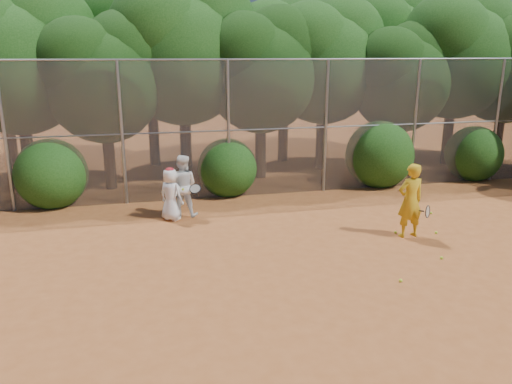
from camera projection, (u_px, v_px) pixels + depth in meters
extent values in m
plane|color=#954C21|center=(336.00, 278.00, 9.62)|extent=(80.00, 80.00, 0.00)
cylinder|color=gray|center=(5.00, 138.00, 13.16)|extent=(0.09, 0.09, 4.00)
cylinder|color=gray|center=(122.00, 134.00, 13.82)|extent=(0.09, 0.09, 4.00)
cylinder|color=gray|center=(228.00, 131.00, 14.48)|extent=(0.09, 0.09, 4.00)
cylinder|color=gray|center=(326.00, 127.00, 15.14)|extent=(0.09, 0.09, 4.00)
cylinder|color=gray|center=(415.00, 124.00, 15.80)|extent=(0.09, 0.09, 4.00)
cylinder|color=gray|center=(497.00, 121.00, 16.46)|extent=(0.09, 0.09, 4.00)
cylinder|color=gray|center=(262.00, 59.00, 14.16)|extent=(20.00, 0.05, 0.05)
cylinder|color=gray|center=(262.00, 129.00, 14.70)|extent=(20.00, 0.04, 0.04)
cube|color=slate|center=(262.00, 129.00, 14.70)|extent=(20.00, 0.02, 4.00)
cylinder|color=black|center=(27.00, 149.00, 15.70)|extent=(0.38, 0.38, 2.52)
sphere|color=#163F0F|center=(17.00, 68.00, 15.04)|extent=(4.03, 4.03, 4.03)
sphere|color=#163F0F|center=(44.00, 34.00, 15.32)|extent=(3.23, 3.23, 3.23)
cylinder|color=black|center=(109.00, 155.00, 15.65)|extent=(0.36, 0.36, 2.17)
sphere|color=black|center=(103.00, 86.00, 15.07)|extent=(3.47, 3.47, 3.47)
sphere|color=black|center=(125.00, 56.00, 15.31)|extent=(2.78, 2.78, 2.78)
sphere|color=black|center=(79.00, 62.00, 14.50)|extent=(2.60, 2.60, 2.60)
cylinder|color=black|center=(186.00, 139.00, 17.07)|extent=(0.39, 0.39, 2.66)
sphere|color=#163F0F|center=(183.00, 60.00, 16.36)|extent=(4.26, 4.26, 4.26)
sphere|color=#163F0F|center=(206.00, 27.00, 16.66)|extent=(3.40, 3.40, 3.40)
sphere|color=#163F0F|center=(159.00, 33.00, 15.67)|extent=(3.19, 3.19, 3.19)
cylinder|color=black|center=(261.00, 145.00, 17.11)|extent=(0.37, 0.37, 2.27)
sphere|color=black|center=(261.00, 78.00, 16.50)|extent=(3.64, 3.64, 3.64)
sphere|color=black|center=(279.00, 50.00, 16.76)|extent=(2.91, 2.91, 2.91)
sphere|color=black|center=(243.00, 55.00, 15.91)|extent=(2.73, 2.73, 2.73)
cylinder|color=black|center=(321.00, 136.00, 18.38)|extent=(0.38, 0.38, 2.45)
sphere|color=#163F0F|center=(324.00, 69.00, 17.73)|extent=(3.92, 3.92, 3.92)
sphere|color=#163F0F|center=(341.00, 40.00, 18.01)|extent=(3.14, 3.14, 3.14)
sphere|color=#163F0F|center=(309.00, 46.00, 17.09)|extent=(2.94, 2.94, 2.94)
cylinder|color=black|center=(396.00, 142.00, 18.04)|extent=(0.36, 0.36, 2.10)
sphere|color=black|center=(400.00, 84.00, 17.49)|extent=(3.36, 3.36, 3.36)
sphere|color=black|center=(415.00, 59.00, 17.72)|extent=(2.69, 2.69, 2.69)
sphere|color=black|center=(390.00, 65.00, 16.94)|extent=(2.52, 2.52, 2.52)
cylinder|color=black|center=(448.00, 131.00, 19.09)|extent=(0.39, 0.39, 2.59)
sphere|color=#163F0F|center=(455.00, 62.00, 18.40)|extent=(4.14, 4.14, 4.14)
sphere|color=#163F0F|center=(471.00, 33.00, 18.69)|extent=(3.32, 3.32, 3.32)
sphere|color=#163F0F|center=(445.00, 38.00, 17.73)|extent=(3.11, 3.11, 3.11)
cylinder|color=black|center=(498.00, 134.00, 19.29)|extent=(0.37, 0.37, 2.31)
sphere|color=black|center=(506.00, 74.00, 18.67)|extent=(3.70, 3.70, 3.70)
sphere|color=black|center=(499.00, 53.00, 18.07)|extent=(2.77, 2.77, 2.77)
cylinder|color=black|center=(10.00, 137.00, 17.63)|extent=(0.39, 0.39, 2.62)
sphere|color=#163F0F|center=(0.00, 62.00, 16.93)|extent=(4.20, 4.20, 4.20)
sphere|color=#163F0F|center=(25.00, 30.00, 17.22)|extent=(3.36, 3.36, 3.36)
cylinder|color=black|center=(153.00, 129.00, 18.89)|extent=(0.40, 0.40, 2.80)
sphere|color=#163F0F|center=(149.00, 54.00, 18.15)|extent=(4.48, 4.48, 4.48)
sphere|color=#163F0F|center=(172.00, 22.00, 18.46)|extent=(3.58, 3.58, 3.58)
sphere|color=#163F0F|center=(125.00, 27.00, 17.42)|extent=(3.36, 3.36, 3.36)
cylinder|color=black|center=(283.00, 129.00, 19.65)|extent=(0.38, 0.38, 2.52)
sphere|color=#163F0F|center=(284.00, 65.00, 18.98)|extent=(4.03, 4.03, 4.03)
sphere|color=#163F0F|center=(302.00, 38.00, 19.27)|extent=(3.23, 3.23, 3.23)
sphere|color=#163F0F|center=(268.00, 42.00, 18.33)|extent=(3.02, 3.02, 3.02)
cylinder|color=black|center=(381.00, 121.00, 21.18)|extent=(0.40, 0.40, 2.73)
sphere|color=#163F0F|center=(385.00, 56.00, 20.45)|extent=(4.37, 4.37, 4.37)
sphere|color=#163F0F|center=(401.00, 29.00, 20.76)|extent=(3.49, 3.49, 3.49)
sphere|color=#163F0F|center=(373.00, 33.00, 19.74)|extent=(3.28, 3.28, 3.28)
sphere|color=#163F0F|center=(51.00, 171.00, 13.93)|extent=(2.00, 2.00, 2.00)
sphere|color=#163F0F|center=(227.00, 165.00, 15.06)|extent=(1.80, 1.80, 1.80)
sphere|color=#163F0F|center=(380.00, 151.00, 16.11)|extent=(2.20, 2.20, 2.20)
sphere|color=#163F0F|center=(474.00, 151.00, 16.92)|extent=(1.90, 1.90, 1.90)
imported|color=gold|center=(410.00, 201.00, 11.55)|extent=(0.67, 0.46, 1.76)
torus|color=black|center=(428.00, 212.00, 11.50)|extent=(0.26, 0.23, 0.30)
cylinder|color=black|center=(418.00, 211.00, 11.63)|extent=(0.21, 0.23, 0.05)
imported|color=white|center=(171.00, 194.00, 12.77)|extent=(0.78, 0.77, 1.36)
ellipsoid|color=maroon|center=(170.00, 170.00, 12.60)|extent=(0.22, 0.22, 0.13)
sphere|color=#B5DA27|center=(183.00, 189.00, 12.61)|extent=(0.07, 0.07, 0.07)
imported|color=white|center=(182.00, 186.00, 13.07)|extent=(0.94, 0.83, 1.64)
torus|color=black|center=(195.00, 189.00, 12.86)|extent=(0.37, 0.33, 0.22)
cylinder|color=black|center=(197.00, 193.00, 13.05)|extent=(0.10, 0.21, 0.23)
sphere|color=#B5DA27|center=(396.00, 232.00, 11.95)|extent=(0.07, 0.07, 0.07)
sphere|color=#B5DA27|center=(431.00, 213.00, 13.37)|extent=(0.07, 0.07, 0.07)
sphere|color=#B5DA27|center=(442.00, 258.00, 10.46)|extent=(0.07, 0.07, 0.07)
sphere|color=#B5DA27|center=(436.00, 233.00, 11.93)|extent=(0.07, 0.07, 0.07)
sphere|color=#B5DA27|center=(401.00, 280.00, 9.43)|extent=(0.07, 0.07, 0.07)
sphere|color=#B5DA27|center=(410.00, 212.00, 13.50)|extent=(0.07, 0.07, 0.07)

